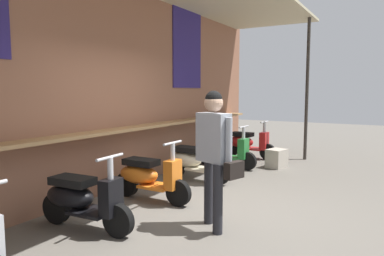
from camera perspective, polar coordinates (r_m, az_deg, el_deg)
The scene contains 9 objects.
ground_plane at distance 5.20m, azimuth 2.59°, elevation -13.33°, with size 31.32×31.32×0.00m, color #605B54.
market_stall_facade at distance 6.01m, azimuth -13.41°, elevation 8.99°, with size 11.19×2.54×3.70m.
scooter_black at distance 4.69m, azimuth -17.56°, elevation -10.79°, with size 0.49×1.40×0.97m.
scooter_orange at distance 5.66m, azimuth -7.22°, elevation -7.69°, with size 0.46×1.40×0.97m.
scooter_cream at distance 6.82m, azimuth 0.14°, elevation -5.29°, with size 0.49×1.40×0.97m.
scooter_green at distance 8.02m, azimuth 5.11°, elevation -3.61°, with size 0.46×1.40×0.97m.
scooter_red at distance 9.27m, azimuth 8.76°, elevation -2.35°, with size 0.47×1.40×0.97m.
shopper_with_handbag at distance 4.35m, azimuth 3.61°, elevation -2.77°, with size 0.40×0.68×1.72m.
merchandise_crate at distance 8.22m, azimuth 13.48°, elevation -4.79°, with size 0.43×0.35×0.42m, color #B2A899.
Camera 1 is at (-4.35, -2.28, 1.72)m, focal length 33.08 mm.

